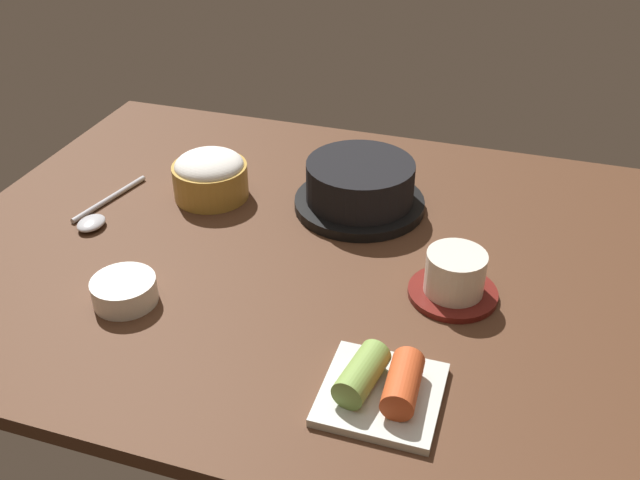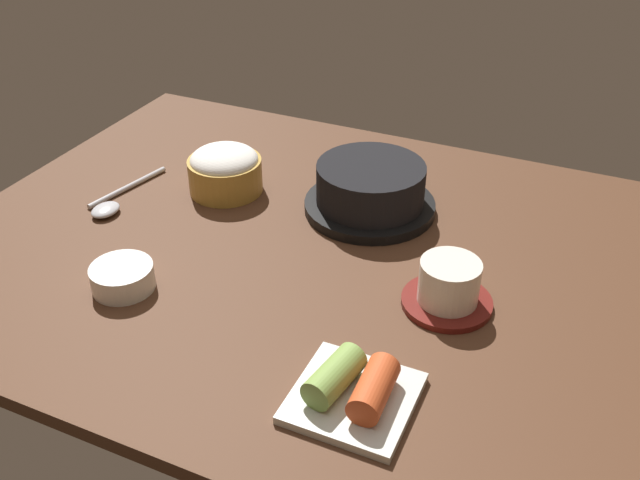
{
  "view_description": "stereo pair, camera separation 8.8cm",
  "coord_description": "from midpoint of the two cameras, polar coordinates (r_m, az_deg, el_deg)",
  "views": [
    {
      "loc": [
        25.4,
        -75.15,
        55.81
      ],
      "look_at": [
        2.0,
        -2.0,
        5.0
      ],
      "focal_mm": 39.86,
      "sensor_mm": 36.0,
      "label": 1
    },
    {
      "loc": [
        33.6,
        -72.0,
        55.81
      ],
      "look_at": [
        2.0,
        -2.0,
        5.0
      ],
      "focal_mm": 39.86,
      "sensor_mm": 36.0,
      "label": 2
    }
  ],
  "objects": [
    {
      "name": "spoon",
      "position": [
        1.08,
        -19.71,
        1.82
      ],
      "size": [
        5.33,
        17.0,
        1.35
      ],
      "color": "#B7B7BC",
      "rests_on": "dining_table"
    },
    {
      "name": "stone_pot",
      "position": [
        1.03,
        0.78,
        4.27
      ],
      "size": [
        19.1,
        19.1,
        7.33
      ],
      "color": "black",
      "rests_on": "dining_table"
    },
    {
      "name": "tea_cup_with_saucer",
      "position": [
        0.86,
        7.92,
        -3.07
      ],
      "size": [
        10.99,
        10.99,
        6.11
      ],
      "color": "maroon",
      "rests_on": "dining_table"
    },
    {
      "name": "rice_bowl",
      "position": [
        1.08,
        -11.15,
        5.09
      ],
      "size": [
        11.18,
        11.18,
        7.12
      ],
      "color": "#B78C38",
      "rests_on": "dining_table"
    },
    {
      "name": "kimchi_plate",
      "position": [
        0.73,
        1.51,
        -11.75
      ],
      "size": [
        12.14,
        12.14,
        4.42
      ],
      "color": "silver",
      "rests_on": "dining_table"
    },
    {
      "name": "dining_table",
      "position": [
        0.96,
        -3.38,
        -1.24
      ],
      "size": [
        100.0,
        76.0,
        2.0
      ],
      "primitive_type": "cube",
      "color": "#4C2D1C",
      "rests_on": "ground"
    },
    {
      "name": "side_bowl_near",
      "position": [
        0.9,
        -18.18,
        -3.94
      ],
      "size": [
        7.83,
        7.83,
        3.13
      ],
      "color": "white",
      "rests_on": "dining_table"
    }
  ]
}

